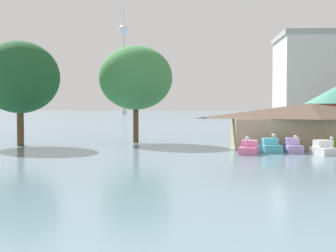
# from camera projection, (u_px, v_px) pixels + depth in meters

# --- Properties ---
(pedal_boat_pink) EXTENTS (2.24, 3.02, 1.65)m
(pedal_boat_pink) POSITION_uv_depth(u_px,v_px,m) (249.00, 148.00, 40.36)
(pedal_boat_pink) COLOR pink
(pedal_boat_pink) RESTS_ON ground
(pedal_boat_cyan) EXTENTS (1.88, 2.46, 1.83)m
(pedal_boat_cyan) POSITION_uv_depth(u_px,v_px,m) (270.00, 147.00, 41.70)
(pedal_boat_cyan) COLOR #4CB7CC
(pedal_boat_cyan) RESTS_ON ground
(pedal_boat_lavender) EXTENTS (1.40, 2.89, 1.69)m
(pedal_boat_lavender) POSITION_uv_depth(u_px,v_px,m) (292.00, 147.00, 41.78)
(pedal_boat_lavender) COLOR #B299D8
(pedal_boat_lavender) RESTS_ON ground
(pedal_boat_white) EXTENTS (2.29, 2.87, 1.66)m
(pedal_boat_white) POSITION_uv_depth(u_px,v_px,m) (325.00, 149.00, 40.02)
(pedal_boat_white) COLOR white
(pedal_boat_white) RESTS_ON ground
(boathouse) EXTENTS (16.78, 6.49, 4.64)m
(boathouse) POSITION_uv_depth(u_px,v_px,m) (309.00, 125.00, 46.21)
(boathouse) COLOR tan
(boathouse) RESTS_ON ground
(shoreline_tree_tall_left) EXTENTS (8.66, 8.66, 11.51)m
(shoreline_tree_tall_left) POSITION_uv_depth(u_px,v_px,m) (20.00, 77.00, 49.28)
(shoreline_tree_tall_left) COLOR brown
(shoreline_tree_tall_left) RESTS_ON ground
(shoreline_tree_mid) EXTENTS (8.84, 8.84, 11.62)m
(shoreline_tree_mid) POSITION_uv_depth(u_px,v_px,m) (136.00, 78.00, 53.93)
(shoreline_tree_mid) COLOR brown
(shoreline_tree_mid) RESTS_ON ground
(distant_broadcast_tower) EXTENTS (7.41, 7.41, 124.01)m
(distant_broadcast_tower) POSITION_uv_depth(u_px,v_px,m) (124.00, 49.00, 363.01)
(distant_broadcast_tower) COLOR silver
(distant_broadcast_tower) RESTS_ON ground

